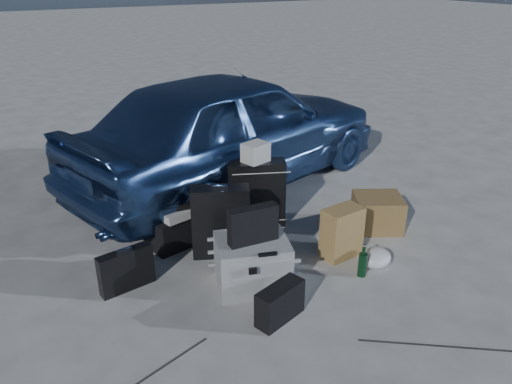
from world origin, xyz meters
TOP-DOWN VIEW (x-y plane):
  - ground at (0.00, 0.00)m, footprint 60.00×60.00m
  - car at (0.70, 2.10)m, footprint 4.20×2.65m
  - pelican_case at (-0.08, 0.18)m, footprint 0.66×0.59m
  - laptop_bag at (-0.08, 0.17)m, footprint 0.39×0.12m
  - briefcase at (-0.96, 0.61)m, footprint 0.45×0.17m
  - suitcase_left at (-0.10, 0.72)m, footprint 0.52×0.37m
  - suitcase_right at (0.45, 1.07)m, footprint 0.58×0.38m
  - white_carton at (0.45, 1.08)m, footprint 0.27×0.24m
  - duffel_bag at (-0.32, 1.07)m, footprint 0.65×0.38m
  - flat_box_white at (-0.33, 1.08)m, footprint 0.48×0.40m
  - flat_box_black at (-0.35, 1.07)m, footprint 0.28×0.21m
  - kraft_bag at (0.81, 0.20)m, footprint 0.36×0.24m
  - cardboard_box at (1.43, 0.44)m, footprint 0.57×0.55m
  - plastic_bag at (0.97, -0.08)m, footprint 0.32×0.29m
  - messenger_bag at (-0.11, -0.29)m, footprint 0.42×0.26m
  - green_bottle at (0.77, -0.14)m, footprint 0.09×0.09m

SIDE VIEW (x-z plane):
  - ground at x=0.00m, z-range 0.00..0.00m
  - plastic_bag at x=0.97m, z-range 0.00..0.15m
  - messenger_bag at x=-0.11m, z-range 0.00..0.27m
  - green_bottle at x=0.77m, z-range 0.00..0.28m
  - duffel_bag at x=-0.32m, z-range 0.00..0.30m
  - cardboard_box at x=1.43m, z-range 0.00..0.33m
  - briefcase at x=-0.96m, z-range 0.00..0.34m
  - pelican_case at x=-0.08m, z-range 0.00..0.40m
  - kraft_bag at x=0.81m, z-range 0.00..0.45m
  - suitcase_left at x=-0.10m, z-range 0.00..0.64m
  - suitcase_right at x=0.45m, z-range 0.00..0.66m
  - flat_box_white at x=-0.33m, z-range 0.30..0.38m
  - flat_box_black at x=-0.35m, z-range 0.38..0.43m
  - laptop_bag at x=-0.08m, z-range 0.40..0.69m
  - car at x=0.70m, z-range 0.00..1.33m
  - white_carton at x=0.45m, z-range 0.66..0.84m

